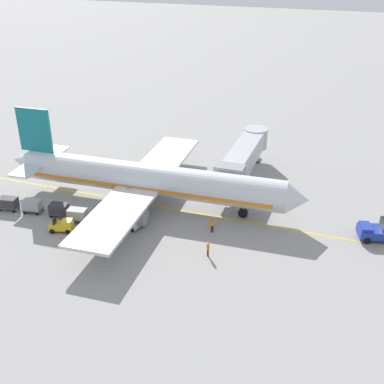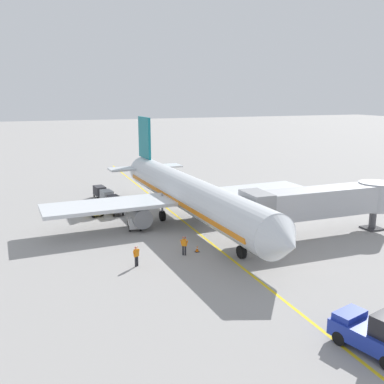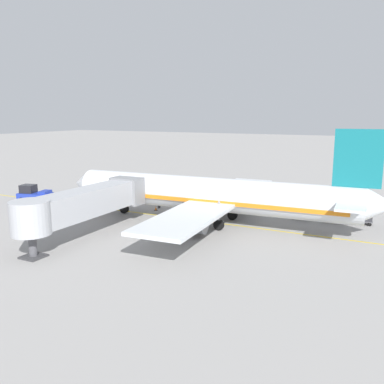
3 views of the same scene
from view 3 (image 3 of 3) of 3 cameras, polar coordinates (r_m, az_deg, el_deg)
ground_plane at (r=45.45m, az=4.25°, el=-4.45°), size 400.00×400.00×0.00m
gate_lead_in_line at (r=45.45m, az=4.25°, el=-4.45°), size 0.24×80.00×0.01m
parked_airliner at (r=44.90m, az=2.75°, el=-0.44°), size 30.23×37.33×10.63m
jet_bridge at (r=41.02m, az=-14.90°, el=-1.50°), size 16.32×3.50×4.98m
pushback_tractor at (r=60.20m, az=-21.28°, el=-0.29°), size 3.26×4.82×2.40m
baggage_tug_lead at (r=51.81m, az=13.38°, el=-1.99°), size 1.85×2.73×1.62m
baggage_tug_trailing at (r=50.85m, az=5.28°, el=-1.98°), size 1.64×2.66×1.62m
baggage_cart_front at (r=49.64m, az=12.17°, el=-2.22°), size 1.60×2.97×1.58m
baggage_cart_second_in_train at (r=48.73m, az=15.07°, el=-2.60°), size 1.60×2.97×1.58m
baggage_cart_third_in_train at (r=48.47m, az=19.15°, el=-2.90°), size 1.60×2.97×1.58m
baggage_cart_tail_end at (r=48.61m, az=22.72°, el=-3.11°), size 1.60×2.97×1.58m
ground_crew_wing_walker at (r=52.74m, az=-4.66°, el=-1.24°), size 0.64×0.50×1.69m
ground_crew_loader at (r=56.96m, az=-3.15°, el=-0.31°), size 0.67×0.45×1.69m
safety_cone_nose_left at (r=51.60m, az=-5.09°, el=-2.27°), size 0.36×0.36×0.59m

